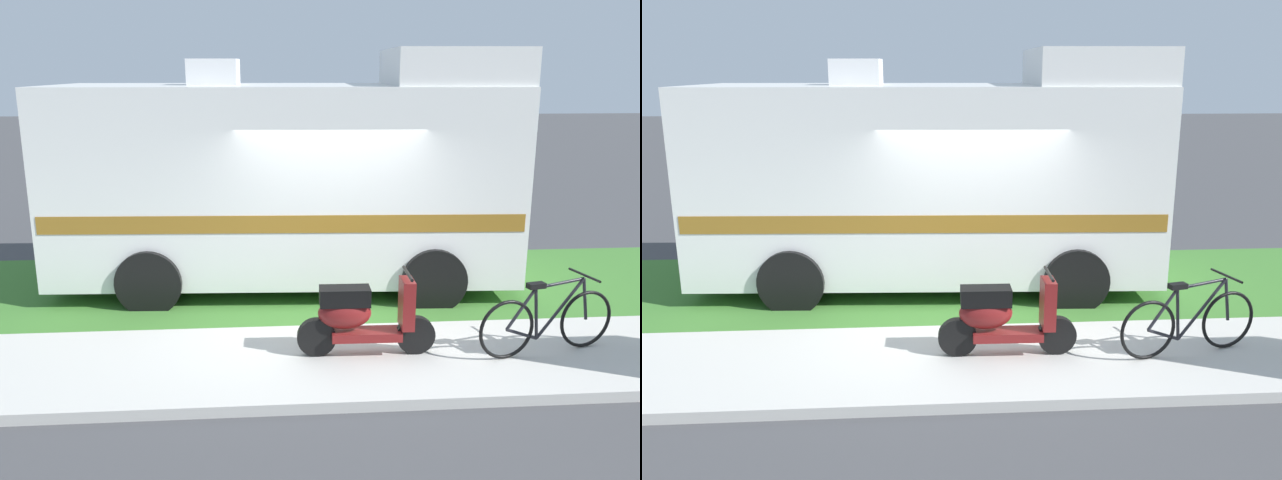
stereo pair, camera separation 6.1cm
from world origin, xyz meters
TOP-DOWN VIEW (x-y plane):
  - ground_plane at (0.00, 0.00)m, footprint 80.00×80.00m
  - sidewalk at (0.00, -1.20)m, footprint 24.00×2.00m
  - grass_strip at (0.00, 1.50)m, footprint 24.00×3.40m
  - motorhome_rv at (-0.47, 1.77)m, footprint 6.74×2.83m
  - scooter at (0.20, -1.10)m, footprint 1.56×0.50m
  - bicycle at (2.30, -1.22)m, footprint 1.70×0.57m
  - pickup_truck_near at (-0.82, 6.14)m, footprint 5.30×2.27m

SIDE VIEW (x-z plane):
  - ground_plane at x=0.00m, z-range 0.00..0.00m
  - grass_strip at x=0.00m, z-range 0.00..0.08m
  - sidewalk at x=0.00m, z-range 0.00..0.12m
  - bicycle at x=2.30m, z-range 0.06..0.95m
  - scooter at x=0.20m, z-range 0.10..1.06m
  - pickup_truck_near at x=-0.82m, z-range 0.06..1.84m
  - motorhome_rv at x=-0.47m, z-range -0.08..3.45m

